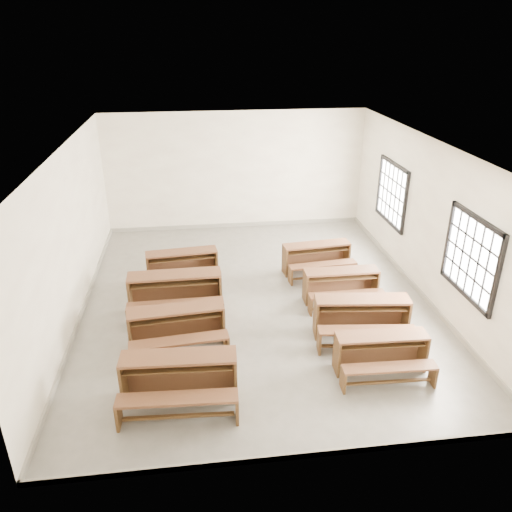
{
  "coord_description": "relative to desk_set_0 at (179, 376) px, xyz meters",
  "views": [
    {
      "loc": [
        -1.16,
        -8.96,
        5.15
      ],
      "look_at": [
        0.0,
        0.0,
        1.0
      ],
      "focal_mm": 35.0,
      "sensor_mm": 36.0,
      "label": 1
    }
  ],
  "objects": [
    {
      "name": "desk_set_1",
      "position": [
        -0.06,
        1.43,
        -0.01
      ],
      "size": [
        1.73,
        1.02,
        0.75
      ],
      "rotation": [
        0.0,
        0.0,
        0.1
      ],
      "color": "brown",
      "rests_on": "ground"
    },
    {
      "name": "desk_set_7",
      "position": [
        3.07,
        4.01,
        -0.05
      ],
      "size": [
        1.6,
        0.93,
        0.69
      ],
      "rotation": [
        0.0,
        0.0,
        0.09
      ],
      "color": "brown",
      "rests_on": "ground"
    },
    {
      "name": "desk_set_5",
      "position": [
        3.24,
        1.33,
        -0.01
      ],
      "size": [
        1.77,
        1.06,
        0.76
      ],
      "rotation": [
        0.0,
        0.0,
        -0.11
      ],
      "color": "brown",
      "rests_on": "ground"
    },
    {
      "name": "desk_set_0",
      "position": [
        0.0,
        0.0,
        0.0
      ],
      "size": [
        1.76,
        0.98,
        0.77
      ],
      "rotation": [
        0.0,
        0.0,
        -0.05
      ],
      "color": "brown",
      "rests_on": "ground"
    },
    {
      "name": "desk_set_4",
      "position": [
        3.24,
        0.3,
        -0.06
      ],
      "size": [
        1.51,
        0.82,
        0.67
      ],
      "rotation": [
        0.0,
        0.0,
        -0.04
      ],
      "color": "brown",
      "rests_on": "ground"
    },
    {
      "name": "room",
      "position": [
        1.61,
        2.89,
        1.69
      ],
      "size": [
        8.5,
        8.5,
        3.2
      ],
      "color": "gray",
      "rests_on": "ground"
    },
    {
      "name": "desk_set_3",
      "position": [
        0.02,
        3.95,
        -0.04
      ],
      "size": [
        1.62,
        0.95,
        0.7
      ],
      "rotation": [
        0.0,
        0.0,
        0.1
      ],
      "color": "brown",
      "rests_on": "ground"
    },
    {
      "name": "desk_set_2",
      "position": [
        -0.1,
        2.63,
        0.02
      ],
      "size": [
        1.82,
        0.96,
        0.81
      ],
      "rotation": [
        0.0,
        0.0,
        0.01
      ],
      "color": "brown",
      "rests_on": "ground"
    },
    {
      "name": "desk_set_6",
      "position": [
        3.25,
        2.63,
        -0.05
      ],
      "size": [
        1.52,
        0.79,
        0.68
      ],
      "rotation": [
        0.0,
        0.0,
        -0.0
      ],
      "color": "brown",
      "rests_on": "ground"
    }
  ]
}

